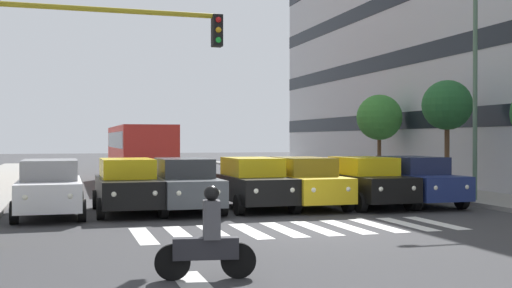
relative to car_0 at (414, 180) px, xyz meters
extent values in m
plane|color=#38383A|center=(5.96, 4.29, -0.89)|extent=(180.00, 180.00, 0.00)
cube|color=#ADB2BC|center=(-9.75, -12.22, 7.39)|extent=(9.20, 29.98, 16.55)
cube|color=black|center=(-9.75, -12.22, 2.43)|extent=(9.24, 30.02, 0.90)
cube|color=black|center=(-9.75, -12.22, 5.74)|extent=(9.24, 30.02, 0.90)
cube|color=black|center=(-9.75, -12.22, 9.05)|extent=(9.24, 30.02, 0.90)
cube|color=silver|center=(1.91, 4.29, -0.88)|extent=(0.45, 2.80, 0.01)
cube|color=silver|center=(2.81, 4.29, -0.88)|extent=(0.45, 2.80, 0.01)
cube|color=silver|center=(3.71, 4.29, -0.88)|extent=(0.45, 2.80, 0.01)
cube|color=silver|center=(4.61, 4.29, -0.88)|extent=(0.45, 2.80, 0.01)
cube|color=silver|center=(5.51, 4.29, -0.88)|extent=(0.45, 2.80, 0.01)
cube|color=silver|center=(6.41, 4.29, -0.88)|extent=(0.45, 2.80, 0.01)
cube|color=silver|center=(7.31, 4.29, -0.88)|extent=(0.45, 2.80, 0.01)
cube|color=silver|center=(8.21, 4.29, -0.88)|extent=(0.45, 2.80, 0.01)
cube|color=silver|center=(9.11, 4.29, -0.88)|extent=(0.45, 2.80, 0.01)
cube|color=silver|center=(10.01, 4.29, -0.88)|extent=(0.45, 2.80, 0.01)
cube|color=silver|center=(9.82, 9.79, -0.88)|extent=(0.50, 2.20, 0.01)
cube|color=navy|center=(0.00, 0.05, -0.17)|extent=(1.80, 4.40, 0.80)
cube|color=#1D2547|center=(0.00, -0.15, 0.53)|extent=(1.58, 2.46, 0.60)
cylinder|color=black|center=(-0.90, 1.50, -0.57)|extent=(0.22, 0.64, 0.64)
cylinder|color=black|center=(0.90, 1.50, -0.57)|extent=(0.22, 0.64, 0.64)
cylinder|color=black|center=(-0.90, -1.40, -0.57)|extent=(0.22, 0.64, 0.64)
cylinder|color=black|center=(0.90, -1.40, -0.57)|extent=(0.22, 0.64, 0.64)
sphere|color=white|center=(-0.58, 2.20, -0.09)|extent=(0.18, 0.18, 0.18)
sphere|color=white|center=(0.58, 2.20, -0.09)|extent=(0.18, 0.18, 0.18)
cube|color=black|center=(1.90, -0.01, -0.17)|extent=(1.80, 4.40, 0.80)
cube|color=yellow|center=(1.90, -0.21, 0.53)|extent=(1.58, 2.46, 0.60)
cylinder|color=black|center=(1.00, 1.45, -0.57)|extent=(0.22, 0.64, 0.64)
cylinder|color=black|center=(2.80, 1.45, -0.57)|extent=(0.22, 0.64, 0.64)
cylinder|color=black|center=(1.00, -1.46, -0.57)|extent=(0.22, 0.64, 0.64)
cylinder|color=black|center=(2.80, -1.46, -0.57)|extent=(0.22, 0.64, 0.64)
sphere|color=white|center=(1.33, 2.14, -0.09)|extent=(0.18, 0.18, 0.18)
sphere|color=white|center=(2.48, 2.14, -0.09)|extent=(0.18, 0.18, 0.18)
cube|color=gold|center=(4.03, -0.28, -0.17)|extent=(1.80, 4.40, 0.80)
cube|color=olive|center=(4.03, -0.48, 0.53)|extent=(1.58, 2.46, 0.60)
cylinder|color=black|center=(3.13, 1.17, -0.57)|extent=(0.22, 0.64, 0.64)
cylinder|color=black|center=(4.93, 1.17, -0.57)|extent=(0.22, 0.64, 0.64)
cylinder|color=black|center=(3.13, -1.73, -0.57)|extent=(0.22, 0.64, 0.64)
cylinder|color=black|center=(4.93, -1.73, -0.57)|extent=(0.22, 0.64, 0.64)
sphere|color=white|center=(3.45, 1.87, -0.09)|extent=(0.18, 0.18, 0.18)
sphere|color=white|center=(4.60, 1.87, -0.09)|extent=(0.18, 0.18, 0.18)
cube|color=black|center=(5.81, -0.44, -0.17)|extent=(1.80, 4.40, 0.80)
cube|color=yellow|center=(5.81, -0.64, 0.53)|extent=(1.58, 2.46, 0.60)
cylinder|color=black|center=(4.91, 1.01, -0.57)|extent=(0.22, 0.64, 0.64)
cylinder|color=black|center=(6.71, 1.01, -0.57)|extent=(0.22, 0.64, 0.64)
cylinder|color=black|center=(4.91, -1.89, -0.57)|extent=(0.22, 0.64, 0.64)
cylinder|color=black|center=(6.71, -1.89, -0.57)|extent=(0.22, 0.64, 0.64)
sphere|color=white|center=(5.23, 1.71, -0.09)|extent=(0.18, 0.18, 0.18)
sphere|color=white|center=(6.38, 1.71, -0.09)|extent=(0.18, 0.18, 0.18)
cube|color=#474C51|center=(8.14, -0.36, -0.17)|extent=(1.80, 4.40, 0.80)
cube|color=#343639|center=(8.14, -0.56, 0.53)|extent=(1.58, 2.46, 0.60)
cylinder|color=black|center=(7.24, 1.09, -0.57)|extent=(0.22, 0.64, 0.64)
cylinder|color=black|center=(9.04, 1.09, -0.57)|extent=(0.22, 0.64, 0.64)
cylinder|color=black|center=(7.24, -1.81, -0.57)|extent=(0.22, 0.64, 0.64)
cylinder|color=black|center=(9.04, -1.81, -0.57)|extent=(0.22, 0.64, 0.64)
sphere|color=white|center=(7.56, 1.79, -0.09)|extent=(0.18, 0.18, 0.18)
sphere|color=white|center=(8.71, 1.79, -0.09)|extent=(0.18, 0.18, 0.18)
cube|color=black|center=(9.94, -0.54, -0.17)|extent=(1.80, 4.40, 0.80)
cube|color=yellow|center=(9.94, -0.74, 0.53)|extent=(1.58, 2.46, 0.60)
cylinder|color=black|center=(9.04, 0.92, -0.57)|extent=(0.22, 0.64, 0.64)
cylinder|color=black|center=(10.84, 0.92, -0.57)|extent=(0.22, 0.64, 0.64)
cylinder|color=black|center=(9.04, -1.99, -0.57)|extent=(0.22, 0.64, 0.64)
cylinder|color=black|center=(10.84, -1.99, -0.57)|extent=(0.22, 0.64, 0.64)
sphere|color=white|center=(9.37, 1.61, -0.09)|extent=(0.18, 0.18, 0.18)
sphere|color=white|center=(10.52, 1.61, -0.09)|extent=(0.18, 0.18, 0.18)
cube|color=silver|center=(12.27, -0.25, -0.17)|extent=(1.80, 4.40, 0.80)
cube|color=gray|center=(12.27, -0.45, 0.53)|extent=(1.58, 2.46, 0.60)
cylinder|color=black|center=(11.37, 1.20, -0.57)|extent=(0.22, 0.64, 0.64)
cylinder|color=black|center=(13.17, 1.20, -0.57)|extent=(0.22, 0.64, 0.64)
cylinder|color=black|center=(11.37, -1.70, -0.57)|extent=(0.22, 0.64, 0.64)
cylinder|color=black|center=(13.17, -1.70, -0.57)|extent=(0.22, 0.64, 0.64)
sphere|color=white|center=(11.69, 1.90, -0.09)|extent=(0.18, 0.18, 0.18)
sphere|color=white|center=(12.84, 1.90, -0.09)|extent=(0.18, 0.18, 0.18)
cube|color=red|center=(8.14, -13.63, 0.86)|extent=(2.50, 10.50, 2.50)
cube|color=black|center=(8.14, -13.63, 1.41)|extent=(2.52, 9.87, 0.80)
cylinder|color=black|center=(6.89, -9.95, -0.39)|extent=(0.28, 1.00, 1.00)
cylinder|color=black|center=(9.39, -9.95, -0.39)|extent=(0.28, 1.00, 1.00)
cylinder|color=black|center=(6.89, -16.78, -0.39)|extent=(0.28, 1.00, 1.00)
cylinder|color=black|center=(9.39, -16.78, -0.39)|extent=(0.28, 1.00, 1.00)
cylinder|color=black|center=(10.11, 9.28, -0.59)|extent=(0.61, 0.19, 0.60)
cylinder|color=black|center=(9.02, 9.45, -0.59)|extent=(0.61, 0.19, 0.60)
cube|color=#232328|center=(9.56, 9.36, -0.37)|extent=(1.12, 0.41, 0.36)
cube|color=#4C4C51|center=(9.46, 9.38, 0.11)|extent=(0.33, 0.40, 0.64)
sphere|color=black|center=(9.46, 9.38, 0.55)|extent=(0.26, 0.26, 0.26)
cylinder|color=#AD991E|center=(10.80, 4.91, 4.41)|extent=(4.97, 0.12, 0.12)
cube|color=black|center=(8.32, 4.91, 4.06)|extent=(0.24, 0.28, 0.76)
sphere|color=red|center=(8.32, 5.06, 4.30)|extent=(0.14, 0.14, 0.14)
sphere|color=orange|center=(8.32, 5.06, 4.06)|extent=(0.14, 0.14, 0.14)
sphere|color=green|center=(8.32, 5.06, 3.82)|extent=(0.14, 0.14, 0.14)
cylinder|color=#4C6B56|center=(-2.36, 0.19, 3.20)|extent=(0.16, 0.16, 7.88)
cylinder|color=#513823|center=(-3.16, -2.75, 0.75)|extent=(0.20, 0.20, 2.98)
sphere|color=#235B2D|center=(-3.16, -2.75, 2.86)|extent=(2.05, 2.05, 2.05)
cylinder|color=#513823|center=(-3.72, -9.62, 0.57)|extent=(0.20, 0.20, 2.61)
sphere|color=#387F33|center=(-3.72, -9.62, 2.58)|extent=(2.35, 2.35, 2.35)
camera|label=1|loc=(11.80, 19.67, 1.47)|focal=44.20mm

